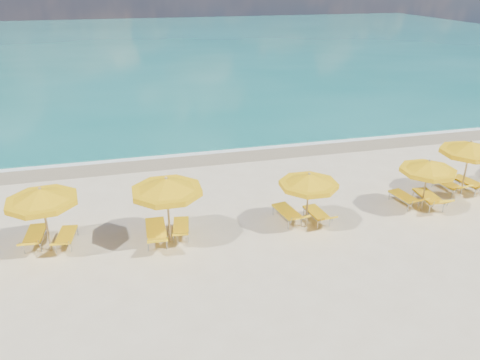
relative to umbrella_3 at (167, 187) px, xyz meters
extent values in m
plane|color=beige|center=(2.87, 0.27, -2.04)|extent=(120.00, 120.00, 0.00)
cube|color=#136B67|center=(2.87, 48.27, -2.04)|extent=(120.00, 80.00, 0.30)
cube|color=tan|center=(2.87, 7.67, -2.04)|extent=(120.00, 2.60, 0.01)
cube|color=white|center=(2.87, 8.47, -2.04)|extent=(120.00, 1.20, 0.03)
cube|color=white|center=(-3.13, 17.27, -2.04)|extent=(14.00, 0.36, 0.05)
cube|color=white|center=(10.87, 24.27, -2.04)|extent=(18.00, 0.30, 0.05)
cylinder|color=tan|center=(-3.82, 0.41, -0.94)|extent=(0.07, 0.07, 2.18)
cone|color=yellow|center=(-3.82, 0.41, -0.03)|extent=(2.79, 2.79, 0.44)
cylinder|color=yellow|center=(-3.82, 0.41, -0.24)|extent=(2.81, 2.81, 0.17)
sphere|color=tan|center=(-3.82, 0.41, 0.20)|extent=(0.10, 0.10, 0.10)
cylinder|color=tan|center=(0.00, 0.00, -0.89)|extent=(0.07, 0.07, 2.29)
cone|color=yellow|center=(0.00, 0.00, 0.07)|extent=(3.05, 3.05, 0.46)
cylinder|color=yellow|center=(0.00, 0.00, -0.16)|extent=(3.08, 3.08, 0.18)
sphere|color=tan|center=(0.00, 0.00, 0.30)|extent=(0.10, 0.10, 0.10)
cylinder|color=tan|center=(4.80, -0.18, -1.03)|extent=(0.06, 0.06, 2.01)
cone|color=yellow|center=(4.80, -0.18, -0.19)|extent=(2.72, 2.72, 0.40)
cylinder|color=yellow|center=(4.80, -0.18, -0.38)|extent=(2.75, 2.75, 0.16)
sphere|color=tan|center=(4.80, -0.18, 0.02)|extent=(0.09, 0.09, 0.09)
cylinder|color=tan|center=(9.53, -0.08, -1.04)|extent=(0.06, 0.06, 1.99)
cone|color=yellow|center=(9.53, -0.08, -0.20)|extent=(2.64, 2.64, 0.40)
cylinder|color=yellow|center=(9.53, -0.08, -0.40)|extent=(2.67, 2.67, 0.16)
sphere|color=tan|center=(9.53, -0.08, 0.00)|extent=(0.09, 0.09, 0.09)
cylinder|color=tan|center=(11.97, 0.81, -0.93)|extent=(0.07, 0.07, 2.22)
cone|color=yellow|center=(11.97, 0.81, 0.00)|extent=(2.85, 2.85, 0.44)
cylinder|color=yellow|center=(11.97, 0.81, -0.21)|extent=(2.88, 2.88, 0.18)
sphere|color=tan|center=(11.97, 0.81, 0.23)|extent=(0.10, 0.10, 0.10)
cube|color=yellow|center=(-4.34, 1.04, -1.67)|extent=(0.63, 1.29, 0.08)
cube|color=yellow|center=(-4.39, 0.15, -1.54)|extent=(0.59, 0.60, 0.33)
cube|color=yellow|center=(-3.34, 0.76, -1.70)|extent=(0.66, 1.22, 0.07)
cube|color=yellow|center=(-3.44, -0.06, -1.57)|extent=(0.58, 0.58, 0.32)
cube|color=yellow|center=(-0.44, 0.30, -1.62)|extent=(0.68, 1.45, 0.09)
cube|color=yellow|center=(-0.46, -0.73, -1.48)|extent=(0.66, 0.67, 0.35)
cube|color=yellow|center=(0.43, 0.42, -1.70)|extent=(0.69, 1.23, 0.07)
cube|color=yellow|center=(0.31, -0.40, -1.57)|extent=(0.59, 0.60, 0.31)
cube|color=yellow|center=(4.29, 0.49, -1.67)|extent=(0.77, 1.35, 0.08)
cube|color=yellow|center=(4.44, -0.40, -1.52)|extent=(0.65, 0.65, 0.36)
cube|color=yellow|center=(5.33, 0.19, -1.70)|extent=(0.63, 1.20, 0.07)
cube|color=yellow|center=(5.41, -0.61, -1.56)|extent=(0.56, 0.55, 0.34)
cube|color=yellow|center=(9.15, 0.61, -1.69)|extent=(0.70, 1.25, 0.07)
cube|color=yellow|center=(9.27, -0.21, -1.54)|extent=(0.60, 0.58, 0.37)
cube|color=yellow|center=(10.02, 0.29, -1.65)|extent=(0.71, 1.40, 0.08)
cube|color=yellow|center=(9.94, -0.65, -1.47)|extent=(0.65, 0.62, 0.42)
cube|color=yellow|center=(11.55, 1.23, -1.70)|extent=(0.70, 1.24, 0.07)
cube|color=yellow|center=(11.67, 0.42, -1.54)|extent=(0.60, 0.58, 0.36)
cube|color=yellow|center=(12.45, 1.12, -1.66)|extent=(0.84, 1.39, 0.08)
camera|label=1|loc=(-1.08, -13.72, 6.20)|focal=35.00mm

